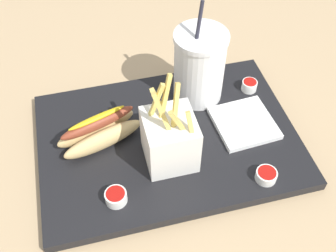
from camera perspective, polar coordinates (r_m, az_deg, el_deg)
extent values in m
cube|color=tan|center=(0.80, 0.00, -2.81)|extent=(2.40, 2.40, 0.02)
cube|color=black|center=(0.78, 0.00, -1.91)|extent=(0.48, 0.34, 0.02)
cylinder|color=white|center=(0.81, 4.35, 8.02)|extent=(0.10, 0.10, 0.14)
cylinder|color=white|center=(0.76, 4.68, 12.23)|extent=(0.10, 0.10, 0.01)
cylinder|color=#262633|center=(0.74, 4.40, 14.39)|extent=(0.02, 0.02, 0.07)
cube|color=white|center=(0.71, 0.23, -1.94)|extent=(0.09, 0.09, 0.10)
cube|color=#E5C660|center=(0.66, -0.42, 3.91)|extent=(0.03, 0.03, 0.08)
cube|color=#E5C660|center=(0.65, 3.25, -0.40)|extent=(0.01, 0.03, 0.06)
cube|color=#E5C660|center=(0.64, -0.70, 1.46)|extent=(0.03, 0.03, 0.09)
cube|color=#E5C660|center=(0.66, -1.73, 3.32)|extent=(0.03, 0.01, 0.07)
cube|color=#E5C660|center=(0.65, 1.39, 2.36)|extent=(0.02, 0.04, 0.09)
cube|color=#E5C660|center=(0.67, -1.49, 3.68)|extent=(0.03, 0.03, 0.08)
cube|color=#E5C660|center=(0.65, 1.70, 0.47)|extent=(0.04, 0.01, 0.06)
ellipsoid|color=#DBB775|center=(0.77, -9.94, -0.32)|extent=(0.16, 0.08, 0.04)
ellipsoid|color=#DBB775|center=(0.75, -8.95, -1.80)|extent=(0.16, 0.08, 0.04)
ellipsoid|color=brown|center=(0.74, -9.75, 0.47)|extent=(0.14, 0.07, 0.02)
ellipsoid|color=gold|center=(0.73, -9.88, 1.14)|extent=(0.11, 0.05, 0.01)
cylinder|color=white|center=(0.69, -7.25, -9.78)|extent=(0.04, 0.04, 0.02)
cylinder|color=#B2140F|center=(0.69, -7.32, -9.42)|extent=(0.03, 0.03, 0.01)
cylinder|color=white|center=(0.73, 13.51, -6.72)|extent=(0.04, 0.04, 0.02)
cylinder|color=#B2140F|center=(0.73, 13.61, -6.41)|extent=(0.03, 0.03, 0.01)
cylinder|color=white|center=(0.87, 11.25, 5.53)|extent=(0.03, 0.03, 0.02)
cylinder|color=#B2140F|center=(0.86, 11.34, 5.93)|extent=(0.03, 0.03, 0.01)
cube|color=white|center=(0.80, 10.55, 0.41)|extent=(0.12, 0.12, 0.01)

